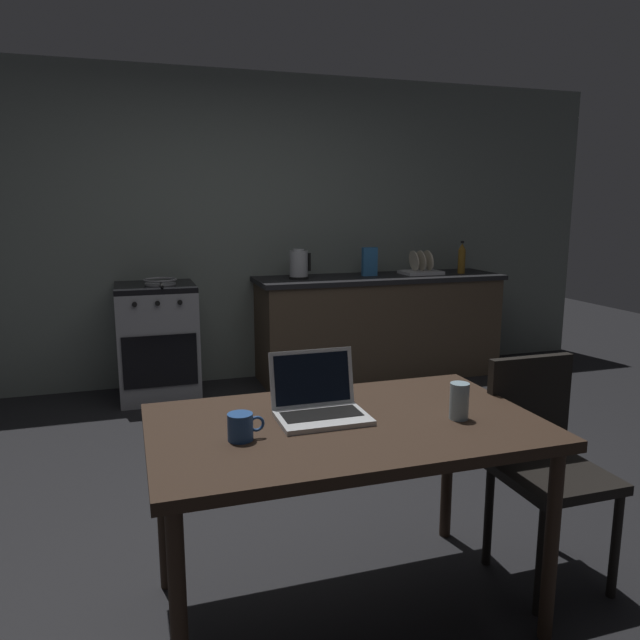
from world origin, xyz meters
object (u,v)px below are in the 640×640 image
at_px(electric_kettle, 299,265).
at_px(dish_rack, 421,269).
at_px(frying_pan, 160,281).
at_px(drinking_glass, 459,401).
at_px(chair, 542,453).
at_px(dining_table, 345,440).
at_px(coffee_mug, 241,427).
at_px(bottle, 462,258).
at_px(stove_oven, 158,341).
at_px(laptop, 319,404).
at_px(cereal_box, 370,262).

height_order(electric_kettle, dish_rack, electric_kettle).
distance_m(frying_pan, drinking_glass, 3.10).
distance_m(chair, drinking_glass, 0.56).
xyz_separation_m(chair, frying_pan, (-1.32, 2.87, 0.40)).
xyz_separation_m(dining_table, coffee_mug, (-0.38, -0.06, 0.12)).
distance_m(bottle, dish_rack, 0.39).
bearing_deg(stove_oven, dining_table, -80.09).
bearing_deg(dining_table, electric_kettle, 77.33).
distance_m(coffee_mug, drinking_glass, 0.78).
bearing_deg(dish_rack, bottle, -7.58).
bearing_deg(laptop, frying_pan, 105.45).
height_order(chair, coffee_mug, chair).
height_order(dining_table, electric_kettle, electric_kettle).
bearing_deg(dish_rack, stove_oven, -179.94).
bearing_deg(electric_kettle, drinking_glass, -94.92).
bearing_deg(cereal_box, electric_kettle, -178.21).
xyz_separation_m(drinking_glass, dish_rack, (1.38, 3.00, 0.13)).
relative_size(electric_kettle, frying_pan, 0.58).
bearing_deg(laptop, bottle, 58.83).
distance_m(electric_kettle, bottle, 1.50).
height_order(stove_oven, dish_rack, dish_rack).
bearing_deg(bottle, dish_rack, 172.42).
bearing_deg(dining_table, laptop, 134.96).
bearing_deg(electric_kettle, dining_table, -102.67).
distance_m(chair, bottle, 3.17).
height_order(chair, electric_kettle, electric_kettle).
xyz_separation_m(bottle, coffee_mug, (-2.53, -2.91, -0.24)).
relative_size(stove_oven, laptop, 2.80).
bearing_deg(coffee_mug, frying_pan, 91.62).
xyz_separation_m(chair, coffee_mug, (-1.23, -0.06, 0.28)).
bearing_deg(frying_pan, electric_kettle, 1.46).
xyz_separation_m(frying_pan, drinking_glass, (0.86, -2.98, -0.10)).
relative_size(dining_table, laptop, 4.28).
height_order(dining_table, dish_rack, dish_rack).
xyz_separation_m(dining_table, chair, (0.85, 0.01, -0.16)).
bearing_deg(stove_oven, frying_pan, -32.37).
bearing_deg(dining_table, coffee_mug, -171.20).
bearing_deg(drinking_glass, coffee_mug, 176.99).
bearing_deg(dining_table, drinking_glass, -14.27).
xyz_separation_m(stove_oven, drinking_glass, (0.90, -3.00, 0.37)).
height_order(frying_pan, cereal_box, cereal_box).
relative_size(chair, frying_pan, 2.10).
relative_size(stove_oven, bottle, 3.10).
relative_size(stove_oven, dining_table, 0.65).
distance_m(laptop, bottle, 3.57).
relative_size(bottle, drinking_glass, 2.19).
bearing_deg(dining_table, frying_pan, 99.20).
distance_m(stove_oven, laptop, 2.88).
xyz_separation_m(chair, laptop, (-0.92, 0.07, 0.28)).
height_order(chair, dish_rack, dish_rack).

